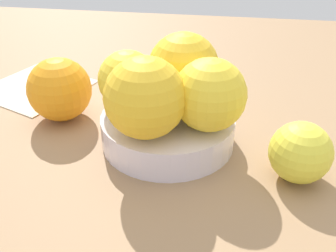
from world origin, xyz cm
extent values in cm
cube|color=#997551|center=(0.00, 0.00, -1.00)|extent=(110.00, 110.00, 2.00)
cylinder|color=silver|center=(0.00, 0.00, 0.32)|extent=(9.65, 9.65, 0.64)
cylinder|color=silver|center=(0.00, 0.00, 1.79)|extent=(15.56, 15.56, 3.57)
sphere|color=yellow|center=(4.08, -1.22, 7.80)|extent=(8.46, 8.46, 8.46)
sphere|color=yellow|center=(-4.15, 1.68, 7.84)|extent=(8.54, 8.54, 8.54)
sphere|color=yellow|center=(-1.81, -4.67, 7.49)|extent=(7.84, 7.84, 7.84)
sphere|color=yellow|center=(1.47, 4.93, 7.02)|extent=(6.90, 6.90, 6.90)
sphere|color=yellow|center=(-4.65, -14.20, 3.18)|extent=(6.35, 6.35, 6.35)
sphere|color=orange|center=(3.58, 14.51, 4.07)|extent=(8.14, 8.14, 8.14)
cube|color=beige|center=(11.35, 22.15, 0.15)|extent=(17.68, 17.68, 0.30)
camera|label=1|loc=(-38.07, -5.93, 25.73)|focal=41.36mm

